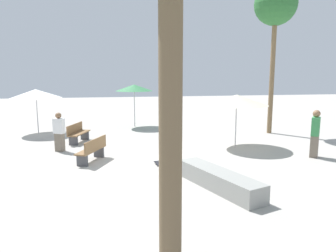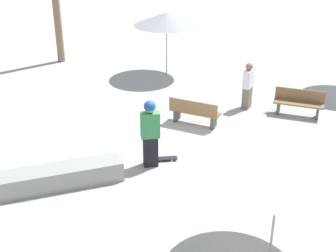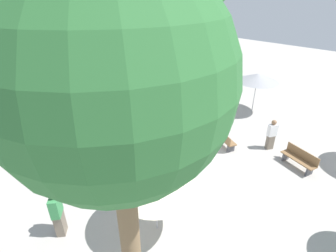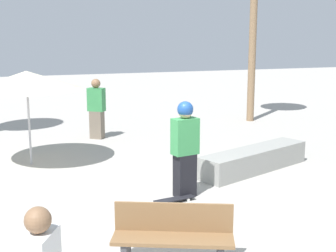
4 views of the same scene
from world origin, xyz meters
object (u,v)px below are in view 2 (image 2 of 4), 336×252
bystander_far (248,86)px  shade_umbrella_grey (166,19)px  bench_far (195,112)px  bench_near (299,103)px  skateboard (163,158)px  concrete_ledge (60,177)px  shade_umbrella_cream (281,164)px  skater_main (150,131)px

bystander_far → shade_umbrella_grey: bearing=67.5°
bench_far → bench_near: bearing=38.0°
skateboard → concrete_ledge: bearing=-160.4°
skateboard → bench_far: bench_far is taller
shade_umbrella_cream → bystander_far: shade_umbrella_cream is taller
skater_main → skateboard: size_ratio=2.25×
bench_near → bystander_far: bystander_far is taller
bench_near → bystander_far: 1.75m
skater_main → bench_near: skater_main is taller
shade_umbrella_cream → bystander_far: size_ratio=1.66×
bench_near → bystander_far: size_ratio=1.05×
bench_near → skater_main: bearing=54.3°
concrete_ledge → bystander_far: bearing=-136.3°
concrete_ledge → shade_umbrella_grey: (-2.41, -8.46, 2.00)m
bench_near → bench_far: bearing=32.1°
skater_main → bench_far: skater_main is taller
skateboard → bench_far: size_ratio=0.50×
skater_main → concrete_ledge: size_ratio=0.59×
concrete_ledge → shade_umbrella_grey: bearing=-105.9°
concrete_ledge → bench_far: 4.96m
bench_near → concrete_ledge: bearing=51.4°
shade_umbrella_cream → bystander_far: bearing=-93.6°
skateboard → shade_umbrella_grey: size_ratio=0.32×
skateboard → bench_near: 5.38m
skater_main → shade_umbrella_cream: size_ratio=0.70×
skateboard → bench_far: (-0.92, -2.30, 0.37)m
bench_near → shade_umbrella_cream: shade_umbrella_cream is taller
skateboard → shade_umbrella_grey: (0.07, -7.16, 2.20)m
shade_umbrella_cream → bystander_far: (-0.46, -7.32, -1.23)m
skater_main → shade_umbrella_cream: (-2.59, 3.38, 1.03)m
bench_far → shade_umbrella_cream: size_ratio=0.62×
concrete_ledge → bench_near: (-6.83, -4.44, 0.17)m
skater_main → skateboard: 1.02m
bench_near → shade_umbrella_grey: (4.42, -4.03, 1.83)m
skater_main → shade_umbrella_grey: bearing=78.0°
bench_far → shade_umbrella_cream: 6.28m
bystander_far → bench_far: bearing=156.0°
skater_main → bystander_far: bearing=42.1°
concrete_ledge → bystander_far: (-5.22, -4.99, 0.54)m
skateboard → concrete_ledge: size_ratio=0.26×
concrete_ledge → skater_main: bearing=-154.1°
concrete_ledge → shade_umbrella_cream: size_ratio=1.19×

